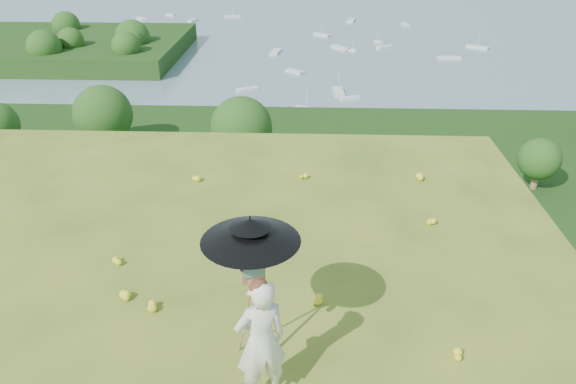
{
  "coord_description": "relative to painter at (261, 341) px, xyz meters",
  "views": [
    {
      "loc": [
        2.51,
        -6.26,
        5.13
      ],
      "look_at": [
        2.2,
        1.51,
        1.15
      ],
      "focal_mm": 35.0,
      "sensor_mm": 36.0,
      "label": 1
    }
  ],
  "objects": [
    {
      "name": "field_easel",
      "position": [
        -0.13,
        0.6,
        -0.07
      ],
      "size": [
        0.73,
        0.73,
        1.49
      ],
      "primitive_type": null,
      "rotation": [
        0.0,
        0.0,
        0.37
      ],
      "color": "#A46C44",
      "rests_on": "ground"
    },
    {
      "name": "slope_trees",
      "position": [
        -2.02,
        36.49,
        -15.82
      ],
      "size": [
        110.0,
        50.0,
        6.0
      ],
      "primitive_type": null,
      "color": "#1B4615",
      "rests_on": "forest_slope"
    },
    {
      "name": "wildflowers",
      "position": [
        -2.02,
        1.74,
        -0.76
      ],
      "size": [
        10.0,
        10.5,
        0.12
      ],
      "primitive_type": null,
      "color": "yellow",
      "rests_on": "ground"
    },
    {
      "name": "peninsula",
      "position": [
        -77.02,
        156.49,
        -29.82
      ],
      "size": [
        90.0,
        60.0,
        12.0
      ],
      "primitive_type": null,
      "color": "#123A0F",
      "rests_on": "bay_water"
    },
    {
      "name": "shoreline_tier",
      "position": [
        -2.02,
        76.49,
        -36.82
      ],
      "size": [
        170.0,
        28.0,
        8.0
      ],
      "primitive_type": "cube",
      "color": "gray",
      "rests_on": "bay_water"
    },
    {
      "name": "sun_umbrella",
      "position": [
        -0.15,
        0.62,
        0.83
      ],
      "size": [
        1.53,
        1.53,
        0.84
      ],
      "primitive_type": null,
      "rotation": [
        0.0,
        0.0,
        0.44
      ],
      "color": "black",
      "rests_on": "field_easel"
    },
    {
      "name": "bay_water",
      "position": [
        -2.02,
        241.49,
        -34.82
      ],
      "size": [
        700.0,
        700.0,
        0.0
      ],
      "primitive_type": "plane",
      "color": "#6D8D9C",
      "rests_on": "ground"
    },
    {
      "name": "ground",
      "position": [
        -2.02,
        1.49,
        -0.82
      ],
      "size": [
        14.0,
        14.0,
        0.0
      ],
      "primitive_type": "plane",
      "color": "#526A1E",
      "rests_on": "ground"
    },
    {
      "name": "forest_slope",
      "position": [
        -2.02,
        36.49,
        -29.82
      ],
      "size": [
        140.0,
        56.0,
        22.0
      ],
      "primitive_type": "cube",
      "color": "#123A0F",
      "rests_on": "bay_water"
    },
    {
      "name": "moored_boats",
      "position": [
        -14.52,
        162.49,
        -34.47
      ],
      "size": [
        140.0,
        140.0,
        0.7
      ],
      "primitive_type": null,
      "color": "white",
      "rests_on": "bay_water"
    },
    {
      "name": "painter",
      "position": [
        0.0,
        0.0,
        0.0
      ],
      "size": [
        0.7,
        0.6,
        1.63
      ],
      "primitive_type": "imported",
      "rotation": [
        0.0,
        0.0,
        3.55
      ],
      "color": "white",
      "rests_on": "ground"
    },
    {
      "name": "harbor_town",
      "position": [
        -2.02,
        76.49,
        -30.32
      ],
      "size": [
        110.0,
        22.0,
        5.0
      ],
      "primitive_type": null,
      "color": "silver",
      "rests_on": "shoreline_tier"
    },
    {
      "name": "painter_cap",
      "position": [
        0.0,
        0.0,
        0.77
      ],
      "size": [
        0.32,
        0.33,
        0.1
      ],
      "primitive_type": null,
      "rotation": [
        0.0,
        0.0,
        0.55
      ],
      "color": "#D97779",
      "rests_on": "painter"
    }
  ]
}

